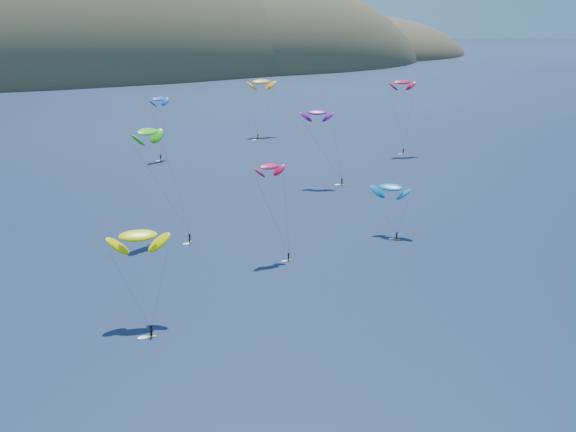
# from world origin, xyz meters

# --- Properties ---
(island) EXTENTS (730.00, 300.00, 210.00)m
(island) POSITION_xyz_m (39.40, 562.36, -10.74)
(island) COLOR #3D3526
(island) RESTS_ON ground
(kitesurfer_2) EXTENTS (10.48, 13.00, 16.91)m
(kitesurfer_2) POSITION_xyz_m (-26.66, 62.83, 14.12)
(kitesurfer_2) COLOR gold
(kitesurfer_2) RESTS_ON ground
(kitesurfer_3) EXTENTS (11.49, 15.38, 26.16)m
(kitesurfer_3) POSITION_xyz_m (-11.51, 109.14, 23.48)
(kitesurfer_3) COLOR gold
(kitesurfer_3) RESTS_ON ground
(kitesurfer_4) EXTENTS (8.93, 9.87, 21.77)m
(kitesurfer_4) POSITION_xyz_m (16.54, 195.54, 19.45)
(kitesurfer_4) COLOR gold
(kitesurfer_4) RESTS_ON ground
(kitesurfer_5) EXTENTS (8.79, 11.18, 13.01)m
(kitesurfer_5) POSITION_xyz_m (38.32, 86.95, 10.54)
(kitesurfer_5) COLOR gold
(kitesurfer_5) RESTS_ON ground
(kitesurfer_6) EXTENTS (10.76, 10.61, 22.94)m
(kitesurfer_6) POSITION_xyz_m (46.41, 139.20, 20.42)
(kitesurfer_6) COLOR gold
(kitesurfer_6) RESTS_ON ground
(kitesurfer_8) EXTENTS (9.81, 7.75, 26.58)m
(kitesurfer_8) POSITION_xyz_m (94.69, 169.34, 23.95)
(kitesurfer_8) COLOR gold
(kitesurfer_8) RESTS_ON ground
(kitesurfer_9) EXTENTS (7.39, 8.71, 20.62)m
(kitesurfer_9) POSITION_xyz_m (7.07, 84.63, 18.63)
(kitesurfer_9) COLOR gold
(kitesurfer_9) RESTS_ON ground
(kitesurfer_11) EXTENTS (13.09, 14.66, 23.49)m
(kitesurfer_11) POSITION_xyz_m (65.69, 223.25, 20.39)
(kitesurfer_11) COLOR gold
(kitesurfer_11) RESTS_ON ground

